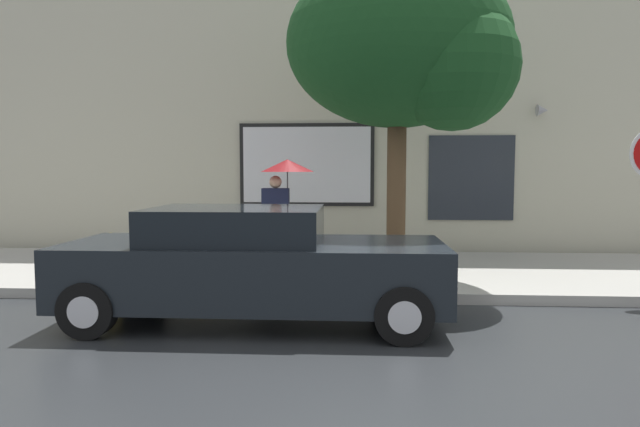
{
  "coord_description": "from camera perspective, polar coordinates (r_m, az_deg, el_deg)",
  "views": [
    {
      "loc": [
        -0.11,
        -6.57,
        1.86
      ],
      "look_at": [
        -0.62,
        1.8,
        1.2
      ],
      "focal_mm": 30.77,
      "sensor_mm": 36.0,
      "label": 1
    }
  ],
  "objects": [
    {
      "name": "sidewalk",
      "position": [
        9.74,
        4.12,
        -6.07
      ],
      "size": [
        20.0,
        4.0,
        0.15
      ],
      "primitive_type": "cube",
      "color": "#A3A099",
      "rests_on": "ground"
    },
    {
      "name": "fire_hydrant",
      "position": [
        9.45,
        -20.91,
        -4.08
      ],
      "size": [
        0.3,
        0.44,
        0.72
      ],
      "color": "yellow",
      "rests_on": "sidewalk"
    },
    {
      "name": "building_facade",
      "position": [
        12.18,
        4.07,
        12.16
      ],
      "size": [
        20.0,
        0.67,
        7.0
      ],
      "color": "beige",
      "rests_on": "ground"
    },
    {
      "name": "pedestrian_with_umbrella",
      "position": [
        9.74,
        -3.83,
        3.24
      ],
      "size": [
        0.94,
        0.94,
        1.91
      ],
      "color": "black",
      "rests_on": "sidewalk"
    },
    {
      "name": "parked_car",
      "position": [
        6.79,
        -7.07,
        -5.33
      ],
      "size": [
        4.58,
        1.8,
        1.41
      ],
      "color": "black",
      "rests_on": "ground"
    },
    {
      "name": "ground_plane",
      "position": [
        6.83,
        4.4,
        -11.32
      ],
      "size": [
        60.0,
        60.0,
        0.0
      ],
      "primitive_type": "plane",
      "color": "#282B2D"
    },
    {
      "name": "street_tree",
      "position": [
        8.91,
        9.22,
        16.56
      ],
      "size": [
        3.49,
        2.97,
        5.0
      ],
      "color": "#4C3823",
      "rests_on": "sidewalk"
    }
  ]
}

